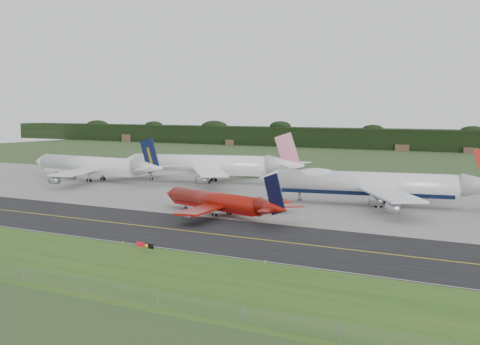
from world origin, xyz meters
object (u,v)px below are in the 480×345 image
at_px(jet_red_737, 222,202).
at_px(taxiway_sign, 145,245).
at_px(jet_star_tail, 210,166).
at_px(jet_navy_gold, 96,166).
at_px(jet_ba_747, 375,184).

height_order(jet_red_737, taxiway_sign, jet_red_737).
relative_size(jet_red_737, jet_star_tail, 0.64).
relative_size(jet_navy_gold, taxiway_sign, 13.63).
distance_m(jet_ba_747, jet_star_tail, 68.13).
bearing_deg(jet_red_737, taxiway_sign, -77.06).
relative_size(jet_navy_gold, jet_star_tail, 0.94).
height_order(jet_ba_747, jet_navy_gold, jet_ba_747).
bearing_deg(jet_red_737, jet_navy_gold, 152.35).
relative_size(jet_red_737, jet_navy_gold, 0.68).
relative_size(jet_red_737, taxiway_sign, 9.25).
bearing_deg(jet_navy_gold, taxiway_sign, -43.02).
distance_m(jet_navy_gold, jet_star_tail, 38.85).
relative_size(jet_star_tail, taxiway_sign, 14.55).
height_order(jet_star_tail, taxiway_sign, jet_star_tail).
bearing_deg(jet_ba_747, jet_star_tail, 161.05).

